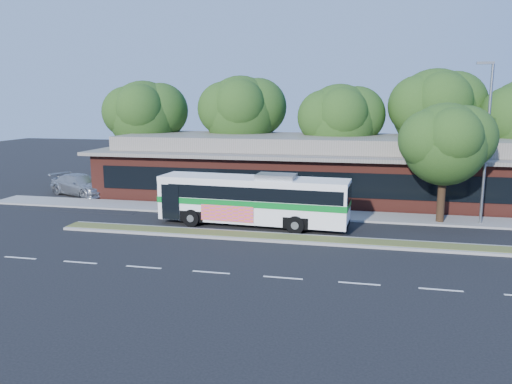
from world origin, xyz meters
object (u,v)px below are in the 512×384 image
lamp_post (486,139)px  sidewalk_tree (451,142)px  transit_bus (254,197)px  sedan (81,185)px

lamp_post → sidewalk_tree: (-1.84, -0.03, -0.23)m
lamp_post → sidewalk_tree: 1.86m
transit_bus → sedan: bearing=160.2°
transit_bus → sedan: transit_bus is taller
lamp_post → sedan: 27.80m
transit_bus → sedan: size_ratio=2.01×
lamp_post → sidewalk_tree: lamp_post is taller
sedan → sidewalk_tree: (25.45, -3.37, 3.89)m
lamp_post → sidewalk_tree: bearing=-178.9°
sedan → sidewalk_tree: 25.96m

